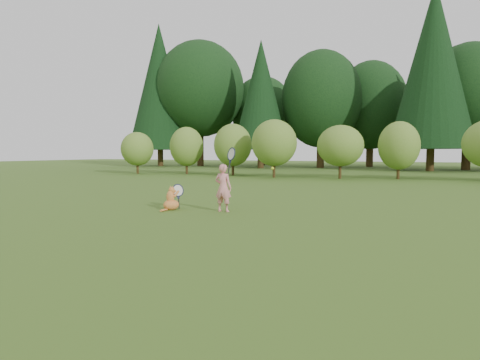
% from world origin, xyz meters
% --- Properties ---
extents(ground, '(100.00, 100.00, 0.00)m').
position_xyz_m(ground, '(0.00, 0.00, 0.00)').
color(ground, '#325718').
rests_on(ground, ground).
extents(shrub_row, '(28.00, 3.00, 2.80)m').
position_xyz_m(shrub_row, '(0.00, 13.00, 1.40)').
color(shrub_row, '#597C26').
rests_on(shrub_row, ground).
extents(woodland_backdrop, '(48.00, 10.00, 15.00)m').
position_xyz_m(woodland_backdrop, '(0.00, 23.00, 7.50)').
color(woodland_backdrop, black).
rests_on(woodland_backdrop, ground).
extents(child, '(0.59, 0.37, 1.54)m').
position_xyz_m(child, '(-0.21, 0.84, 0.54)').
color(child, pink).
rests_on(child, ground).
extents(cat, '(0.48, 0.81, 0.71)m').
position_xyz_m(cat, '(-1.41, 0.63, 0.27)').
color(cat, '#B76923').
rests_on(cat, ground).
extents(tennis_ball, '(0.06, 0.06, 0.06)m').
position_xyz_m(tennis_ball, '(0.84, 1.01, 0.95)').
color(tennis_ball, yellow).
rests_on(tennis_ball, ground).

